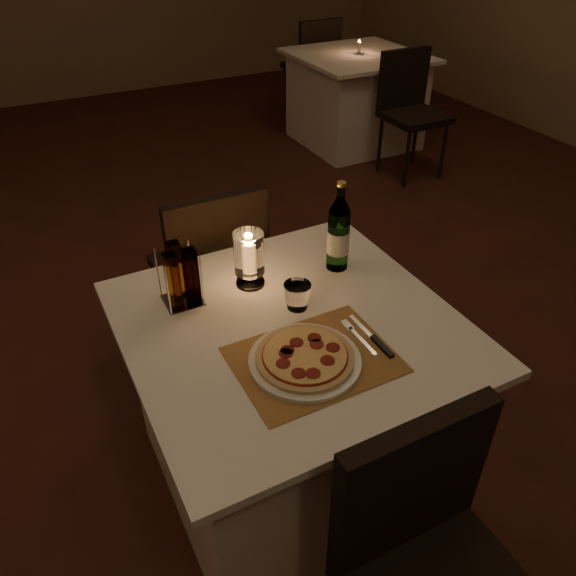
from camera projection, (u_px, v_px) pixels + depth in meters
name	position (u px, v px, depth m)	size (l,w,h in m)	color
floor	(206.00, 445.00, 2.28)	(8.00, 10.00, 0.02)	#471F16
main_table	(291.00, 404.00, 1.95)	(1.00, 1.00, 0.74)	white
chair_near	(430.00, 553.00, 1.33)	(0.42, 0.42, 0.90)	black
chair_far	(212.00, 263.00, 2.37)	(0.42, 0.42, 0.90)	black
placemat	(314.00, 360.00, 1.60)	(0.45, 0.34, 0.00)	#A16F38
plate	(305.00, 361.00, 1.58)	(0.32, 0.32, 0.01)	white
pizza	(305.00, 356.00, 1.57)	(0.28, 0.28, 0.02)	#D8B77F
fork	(356.00, 334.00, 1.68)	(0.02, 0.18, 0.00)	silver
knife	(378.00, 342.00, 1.65)	(0.02, 0.22, 0.01)	black
tumbler	(297.00, 296.00, 1.78)	(0.09, 0.09, 0.09)	white
water_bottle	(338.00, 235.00, 1.92)	(0.08, 0.08, 0.33)	#5C9751
hurricane_candle	(249.00, 255.00, 1.85)	(0.10, 0.10, 0.20)	white
cruet_caddy	(181.00, 278.00, 1.77)	(0.12, 0.12, 0.21)	white
neighbor_table_right	(355.00, 99.00, 4.78)	(1.00, 1.00, 0.74)	white
neighbor_chair_ra	(409.00, 101.00, 4.17)	(0.42, 0.42, 0.90)	black
neighbor_chair_rb	(315.00, 59.00, 5.20)	(0.42, 0.42, 0.90)	black
neighbor_candle_right	(359.00, 48.00, 4.54)	(0.03, 0.03, 0.11)	white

